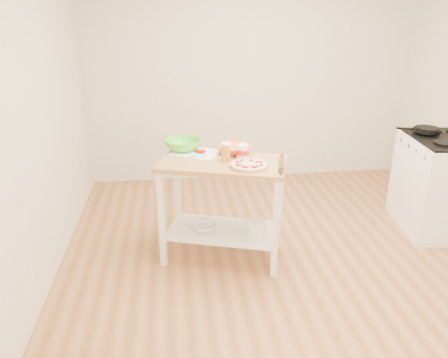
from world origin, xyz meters
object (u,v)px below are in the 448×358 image
prep_island (223,190)px  gas_stove (443,184)px  yogurt_tub (243,152)px  shelf_bin (257,227)px  pizza (249,165)px  beer_pint (226,152)px  spatula (196,156)px  cutting_board (196,153)px  skillet (426,130)px  rolling_pin (282,163)px  knife (189,147)px  green_bowl (183,145)px  orange_bowl (235,149)px  shelf_glass_bowl (204,227)px

prep_island → gas_stove: bearing=7.4°
yogurt_tub → shelf_bin: (0.11, -0.16, -0.64)m
pizza → beer_pint: bearing=135.6°
spatula → shelf_bin: size_ratio=1.17×
cutting_board → spatula: (-0.00, -0.11, 0.01)m
skillet → rolling_pin: skillet is taller
knife → beer_pint: bearing=-44.6°
green_bowl → rolling_pin: 0.92m
shelf_bin → beer_pint: bearing=156.5°
gas_stove → cutting_board: gas_stove is taller
cutting_board → green_bowl: green_bowl is taller
beer_pint → shelf_bin: beer_pint is taller
yogurt_tub → knife: bearing=143.8°
pizza → beer_pint: (-0.17, 0.16, 0.06)m
shelf_bin → knife: bearing=138.9°
pizza → orange_bowl: (-0.06, 0.37, 0.02)m
beer_pint → prep_island: bearing=-178.7°
beer_pint → rolling_pin: (0.43, -0.17, -0.06)m
shelf_glass_bowl → yogurt_tub: bearing=6.0°
knife → pizza: bearing=-42.1°
cutting_board → beer_pint: (0.24, -0.23, 0.07)m
rolling_pin → shelf_bin: bearing=161.7°
green_bowl → rolling_pin: (0.77, -0.50, -0.03)m
skillet → spatula: bearing=-148.3°
orange_bowl → shelf_bin: bearing=-64.5°
cutting_board → knife: bearing=141.3°
pizza → cutting_board: size_ratio=0.62×
rolling_pin → skillet: bearing=21.7°
shelf_glass_bowl → spatula: bearing=113.0°
prep_island → yogurt_tub: 0.37m
knife → shelf_bin: knife is taller
beer_pint → shelf_glass_bowl: beer_pint is taller
green_bowl → shelf_glass_bowl: bearing=-65.1°
knife → green_bowl: 0.07m
prep_island → orange_bowl: orange_bowl is taller
beer_pint → pizza: bearing=-44.4°
gas_stove → cutting_board: (-2.42, -0.06, 0.43)m
orange_bowl → rolling_pin: (0.32, -0.37, -0.01)m
yogurt_tub → skillet: bearing=12.6°
cutting_board → shelf_glass_bowl: size_ratio=2.35×
spatula → green_bowl: green_bowl is taller
shelf_glass_bowl → prep_island: bearing=-4.0°
spatula → beer_pint: bearing=-36.5°
pizza → orange_bowl: orange_bowl is taller
skillet → orange_bowl: size_ratio=1.39×
gas_stove → shelf_glass_bowl: size_ratio=5.26×
pizza → shelf_glass_bowl: 0.74m
beer_pint → gas_stove: bearing=7.5°
knife → orange_bowl: 0.43m
green_bowl → shelf_bin: bearing=-36.8°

